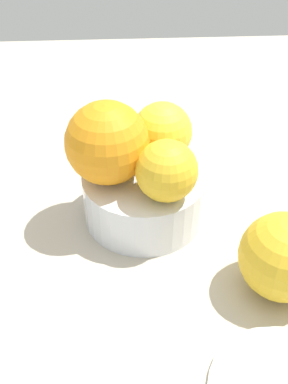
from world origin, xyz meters
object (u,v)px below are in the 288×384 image
fruit_bowl (144,197)px  orange_in_bowl_1 (107,145)px  orange_loose_0 (284,257)px  orange_in_bowl_2 (167,171)px  orange_in_bowl_0 (162,132)px

fruit_bowl → orange_in_bowl_1: (3.80, 0.43, 7.38)cm
orange_loose_0 → orange_in_bowl_2: bearing=-37.0°
orange_in_bowl_0 → orange_in_bowl_2: size_ratio=1.05×
fruit_bowl → orange_in_bowl_1: size_ratio=1.55×
orange_in_bowl_0 → orange_in_bowl_2: bearing=88.6°
orange_in_bowl_1 → orange_in_bowl_2: 6.72cm
fruit_bowl → orange_in_bowl_0: orange_in_bowl_0 is taller
fruit_bowl → orange_in_bowl_1: bearing=6.5°
fruit_bowl → orange_loose_0: bearing=137.7°
orange_in_bowl_1 → orange_in_bowl_2: (-5.85, 3.06, -1.22)cm
orange_in_bowl_0 → orange_loose_0: orange_in_bowl_0 is taller
orange_in_bowl_1 → orange_loose_0: orange_in_bowl_1 is taller
orange_loose_0 → fruit_bowl: bearing=-42.3°
fruit_bowl → orange_in_bowl_2: orange_in_bowl_2 is taller
orange_in_bowl_0 → orange_in_bowl_2: 7.06cm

